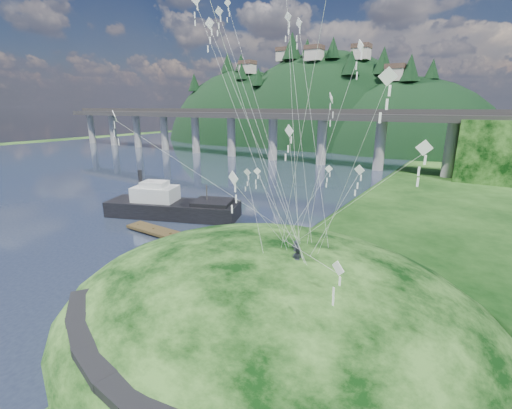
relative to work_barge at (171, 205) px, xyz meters
The scene contains 10 objects.
ground 21.81m from the work_barge, 41.21° to the right, with size 320.00×320.00×0.00m, color black.
water 57.83m from the work_barge, 164.27° to the left, with size 240.00×240.00×0.00m, color #2F3B57.
grass_hill 27.49m from the work_barge, 26.85° to the right, with size 36.00×32.00×13.00m.
footpath 33.87m from the work_barge, 45.30° to the right, with size 22.29×5.84×0.83m.
bridge 57.21m from the work_barge, 100.27° to the left, with size 160.00×11.00×15.00m.
far_ridge 111.60m from the work_barge, 104.17° to the left, with size 153.00×70.00×94.50m.
work_barge is the anchor object (origin of this frame).
wooden_dock 8.96m from the work_barge, 44.13° to the right, with size 14.13×2.31×1.01m.
kite_flyers 29.41m from the work_barge, 24.68° to the right, with size 1.44×1.68×1.70m.
kite_swarm 30.26m from the work_barge, 25.25° to the right, with size 21.36×17.98×19.43m.
Camera 1 is at (20.34, -18.89, 15.51)m, focal length 24.00 mm.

